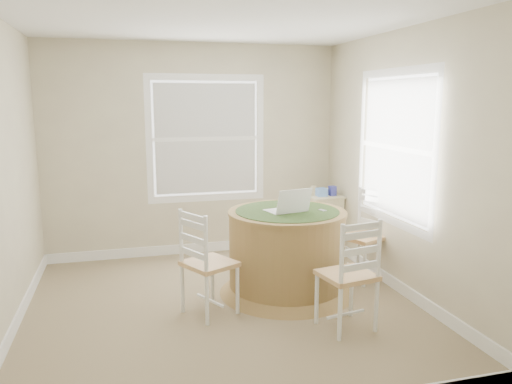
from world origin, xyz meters
name	(u,v)px	position (x,y,z in m)	size (l,w,h in m)	color
room	(237,168)	(0.17, 0.16, 1.30)	(3.64, 3.64, 2.64)	#8C7759
round_table	(287,248)	(0.69, 0.23, 0.46)	(1.35, 1.35, 0.85)	olive
chair_left	(209,263)	(-0.14, -0.08, 0.47)	(0.42, 0.40, 0.95)	white
chair_near	(347,275)	(0.92, -0.67, 0.47)	(0.42, 0.40, 0.95)	white
chair_right	(362,236)	(1.59, 0.38, 0.47)	(0.42, 0.40, 0.95)	white
laptop	(288,208)	(0.68, 0.19, 0.88)	(0.43, 0.40, 0.26)	white
mouse	(301,209)	(0.83, 0.21, 0.85)	(0.07, 0.11, 0.04)	white
phone	(322,211)	(1.03, 0.15, 0.84)	(0.04, 0.09, 0.02)	#B7BABF
keys	(303,207)	(0.90, 0.34, 0.85)	(0.06, 0.05, 0.03)	black
corner_chest	(320,222)	(1.57, 1.49, 0.37)	(0.44, 0.58, 0.74)	beige
tissue_box	(322,192)	(1.53, 1.37, 0.79)	(0.12, 0.12, 0.10)	#6394E3
box_yellow	(325,191)	(1.64, 1.54, 0.77)	(0.15, 0.10, 0.06)	gold
box_blue	(332,191)	(1.67, 1.38, 0.80)	(0.08, 0.08, 0.12)	#363BA4
cup_cream	(314,190)	(1.51, 1.60, 0.78)	(0.07, 0.07, 0.09)	beige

